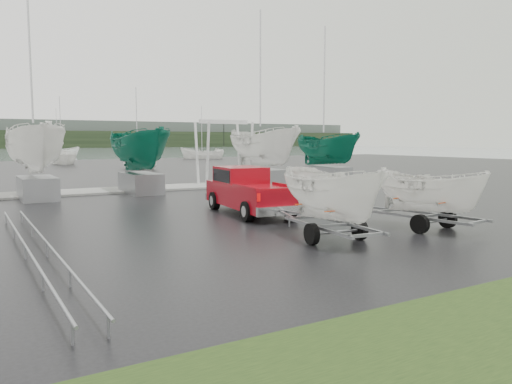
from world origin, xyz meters
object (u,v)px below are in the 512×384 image
(pickup_truck, at_px, (247,189))
(trailer_hitched, at_px, (334,147))
(boat_hoist, at_px, (224,143))
(trailer_parked, at_px, (431,156))

(pickup_truck, height_order, trailer_hitched, trailer_hitched)
(pickup_truck, relative_size, boat_hoist, 1.35)
(pickup_truck, height_order, trailer_parked, trailer_parked)
(pickup_truck, bearing_deg, boat_hoist, 73.71)
(pickup_truck, distance_m, trailer_parked, 7.20)
(pickup_truck, relative_size, trailer_parked, 1.27)
(trailer_parked, relative_size, boat_hoist, 1.06)
(pickup_truck, distance_m, boat_hoist, 12.02)
(boat_hoist, bearing_deg, pickup_truck, -112.58)
(trailer_hitched, bearing_deg, boat_hoist, 79.26)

